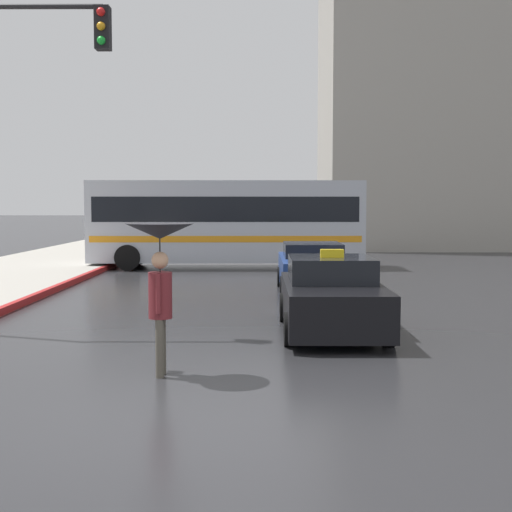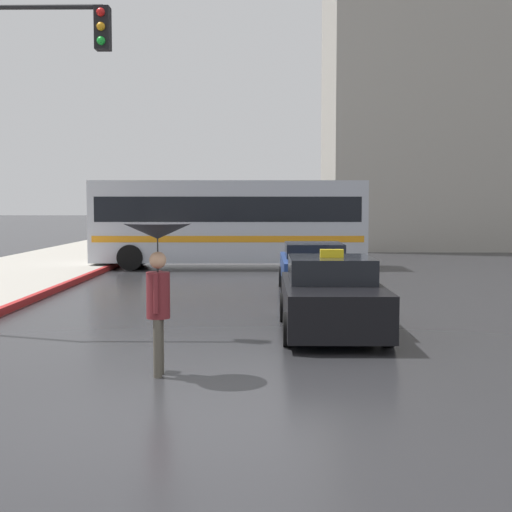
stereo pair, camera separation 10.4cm
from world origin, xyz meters
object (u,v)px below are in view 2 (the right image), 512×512
object	(u,v)px
pedestrian_with_umbrella	(158,258)
city_bus	(229,220)
taxi	(331,297)
sedan_red	(314,269)

from	to	relation	value
pedestrian_with_umbrella	city_bus	bearing A→B (deg)	-0.41
taxi	sedan_red	size ratio (longest dim) A/B	0.93
sedan_red	pedestrian_with_umbrella	bearing A→B (deg)	73.43
taxi	city_bus	size ratio (longest dim) A/B	0.41
sedan_red	pedestrian_with_umbrella	world-z (taller)	pedestrian_with_umbrella
sedan_red	pedestrian_with_umbrella	size ratio (longest dim) A/B	2.09
city_bus	pedestrian_with_umbrella	size ratio (longest dim) A/B	4.78
city_bus	sedan_red	bearing A→B (deg)	-161.44
taxi	sedan_red	xyz separation A→B (m)	(0.10, 6.23, -0.02)
city_bus	pedestrian_with_umbrella	world-z (taller)	city_bus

